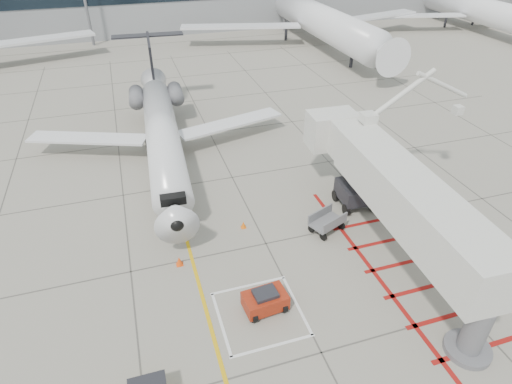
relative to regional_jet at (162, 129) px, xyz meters
name	(u,v)px	position (x,y,z in m)	size (l,w,h in m)	color
ground_plane	(290,291)	(4.54, -14.34, -3.59)	(260.00, 260.00, 0.00)	gray
regional_jet	(162,129)	(0.00, 0.00, 0.00)	(21.75, 27.42, 7.19)	silver
jet_bridge	(409,210)	(11.27, -14.05, 0.05)	(8.62, 18.19, 7.28)	silver
pushback_tug	(265,300)	(2.89, -15.10, -2.96)	(2.16, 1.35, 1.26)	maroon
baggage_cart	(327,222)	(8.59, -10.28, -2.92)	(2.13, 1.35, 1.35)	slate
ground_power_unit	(431,206)	(15.53, -11.10, -2.61)	(2.48, 1.45, 1.96)	silver
cone_nose	(179,261)	(-0.75, -10.59, -3.32)	(0.40, 0.40, 0.56)	#F0470C
cone_side	(243,225)	(3.67, -8.42, -3.36)	(0.33, 0.33, 0.46)	orange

